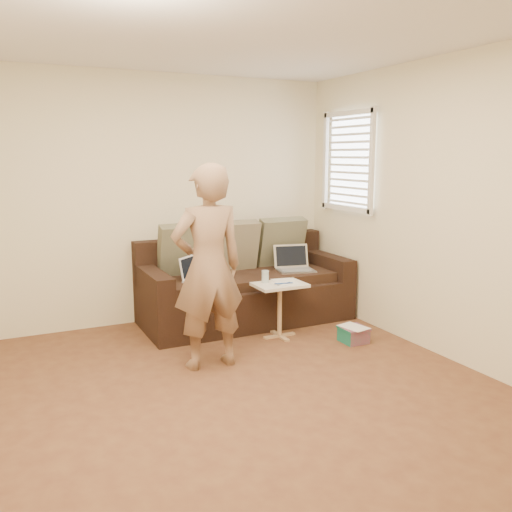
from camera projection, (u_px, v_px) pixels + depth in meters
name	position (u px, v px, depth m)	size (l,w,h in m)	color
floor	(241.00, 402.00, 3.97)	(4.50, 4.50, 0.00)	#573020
ceiling	(239.00, 23.00, 3.49)	(4.50, 4.50, 0.00)	white
wall_back	(152.00, 200.00, 5.72)	(4.00, 4.00, 0.00)	beige
wall_right	(457.00, 211.00, 4.59)	(4.50, 4.50, 0.00)	beige
window_blinds	(349.00, 161.00, 5.82)	(0.12, 0.88, 1.08)	white
sofa	(246.00, 282.00, 5.83)	(2.20, 0.95, 0.85)	black
pillow_left	(185.00, 250.00, 5.70)	(0.55, 0.14, 0.55)	#575941
pillow_mid	(233.00, 246.00, 5.93)	(0.55, 0.14, 0.55)	#6A684C
pillow_right	(281.00, 242.00, 6.21)	(0.55, 0.14, 0.55)	#575941
laptop_silver	(296.00, 271.00, 5.94)	(0.39, 0.28, 0.26)	#B7BABC
laptop_white	(201.00, 280.00, 5.50)	(0.34, 0.25, 0.25)	white
person	(208.00, 267.00, 4.49)	(0.62, 0.42, 1.71)	#826247
side_table	(280.00, 310.00, 5.34)	(0.49, 0.34, 0.54)	silver
drinking_glass	(265.00, 277.00, 5.32)	(0.07, 0.07, 0.12)	silver
scissors	(284.00, 283.00, 5.25)	(0.18, 0.10, 0.02)	silver
paper_on_table	(286.00, 282.00, 5.35)	(0.21, 0.30, 0.00)	white
striped_box	(354.00, 334.00, 5.22)	(0.24, 0.24, 0.15)	#C81E5A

